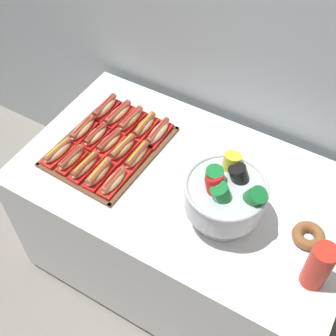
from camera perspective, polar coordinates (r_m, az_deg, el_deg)
name	(u,v)px	position (r m, az deg, el deg)	size (l,w,h in m)	color
ground_plane	(182,266)	(2.53, 1.80, -12.31)	(10.00, 10.00, 0.00)	gray
back_wall	(254,7)	(1.90, 10.83, 19.44)	(6.00, 0.10, 2.60)	#B2BCC1
buffet_table	(184,226)	(2.18, 2.06, -7.43)	(1.43, 0.83, 0.77)	white
serving_tray	(110,147)	(2.02, -7.42, 2.70)	(0.43, 0.54, 0.01)	brown
hot_dog_0	(58,152)	(2.00, -13.79, 2.00)	(0.08, 0.17, 0.06)	red
hot_dog_1	(71,159)	(1.95, -12.18, 1.14)	(0.06, 0.16, 0.06)	red
hot_dog_2	(85,166)	(1.92, -10.49, 0.21)	(0.07, 0.17, 0.06)	red
hot_dog_3	(99,173)	(1.88, -8.76, -0.68)	(0.06, 0.16, 0.06)	red
hot_dog_4	(114,182)	(1.85, -6.93, -1.75)	(0.07, 0.16, 0.06)	red
hot_dog_5	(83,129)	(2.07, -10.79, 4.86)	(0.07, 0.17, 0.06)	#B21414
hot_dog_6	(96,136)	(2.03, -9.18, 4.09)	(0.07, 0.16, 0.06)	#B21414
hot_dog_7	(109,142)	(1.99, -7.50, 3.27)	(0.08, 0.16, 0.06)	red
hot_dog_8	(123,149)	(1.96, -5.78, 2.48)	(0.08, 0.17, 0.06)	red
hot_dog_9	(137,156)	(1.93, -3.98, 1.53)	(0.06, 0.17, 0.06)	red
hot_dog_10	(105,108)	(2.15, -8.01, 7.60)	(0.06, 0.17, 0.06)	#B21414
hot_dog_11	(118,114)	(2.12, -6.39, 6.81)	(0.08, 0.19, 0.06)	red
hot_dog_12	(131,120)	(2.08, -4.74, 6.12)	(0.07, 0.18, 0.06)	red
hot_dog_13	(144,126)	(2.05, -3.03, 5.33)	(0.06, 0.17, 0.06)	red
hot_dog_14	(158,133)	(2.02, -1.27, 4.51)	(0.06, 0.18, 0.06)	red
punch_bowl	(226,195)	(1.66, 7.33, -3.39)	(0.32, 0.31, 0.27)	silver
cup_stack	(318,266)	(1.63, 18.57, -11.77)	(0.09, 0.09, 0.21)	red
donut	(308,236)	(1.79, 17.43, -8.21)	(0.12, 0.12, 0.04)	brown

